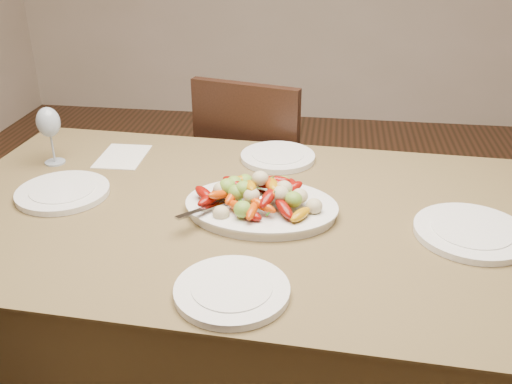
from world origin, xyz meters
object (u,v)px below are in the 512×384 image
object	(u,v)px
chair_far	(263,181)
plate_far	(278,157)
wine_glass	(50,134)
plate_right	(471,232)
serving_platter	(261,209)
plate_left	(63,192)
plate_near	(232,291)
dining_table	(256,318)

from	to	relation	value
chair_far	plate_far	distance (m)	0.52
plate_far	chair_far	bearing A→B (deg)	103.88
plate_far	wine_glass	size ratio (longest dim) A/B	1.22
plate_right	wine_glass	xyz separation A→B (m)	(-1.28, 0.29, 0.09)
serving_platter	plate_left	bearing A→B (deg)	177.74
plate_left	plate_near	world-z (taller)	same
chair_far	plate_right	bearing A→B (deg)	141.91
plate_far	wine_glass	world-z (taller)	wine_glass
plate_left	plate_right	distance (m)	1.15
plate_right	plate_near	distance (m)	0.66
chair_far	plate_left	distance (m)	0.96
plate_far	plate_near	size ratio (longest dim) A/B	0.97
plate_left	plate_far	world-z (taller)	same
dining_table	plate_right	bearing A→B (deg)	-4.85
plate_left	wine_glass	world-z (taller)	wine_glass
plate_right	chair_far	bearing A→B (deg)	128.07
plate_left	plate_far	distance (m)	0.70
dining_table	plate_left	size ratio (longest dim) A/B	6.79
dining_table	wine_glass	distance (m)	0.89
serving_platter	plate_left	distance (m)	0.60
plate_left	plate_right	world-z (taller)	same
serving_platter	plate_far	bearing A→B (deg)	88.95
plate_right	plate_near	size ratio (longest dim) A/B	1.14
plate_left	plate_near	distance (m)	0.71
plate_left	serving_platter	bearing A→B (deg)	-2.26
dining_table	plate_far	size ratio (longest dim) A/B	7.37
dining_table	plate_left	distance (m)	0.70
chair_far	plate_far	size ratio (longest dim) A/B	3.81
chair_far	plate_far	bearing A→B (deg)	117.72
dining_table	chair_far	xyz separation A→B (m)	(-0.08, 0.78, 0.10)
plate_far	wine_glass	bearing A→B (deg)	-169.82
plate_far	plate_left	bearing A→B (deg)	-149.84
serving_platter	plate_far	world-z (taller)	serving_platter
plate_left	plate_near	xyz separation A→B (m)	(0.58, -0.40, 0.00)
chair_far	wine_glass	distance (m)	0.92
serving_platter	plate_far	distance (m)	0.37
plate_left	plate_right	bearing A→B (deg)	-3.44
chair_far	plate_left	world-z (taller)	chair_far
plate_left	dining_table	bearing A→B (deg)	-2.05
wine_glass	dining_table	bearing A→B (deg)	-18.63
dining_table	chair_far	world-z (taller)	chair_far
chair_far	plate_left	xyz separation A→B (m)	(-0.50, -0.76, 0.29)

